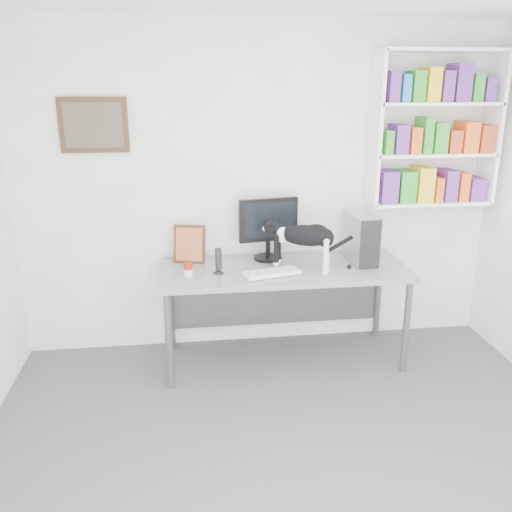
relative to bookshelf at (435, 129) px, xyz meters
name	(u,v)px	position (x,y,z in m)	size (l,w,h in m)	color
room	(318,270)	(-1.40, -1.85, -0.50)	(4.01, 4.01, 2.70)	#4D4D51
bookshelf	(435,129)	(0.00, 0.00, 0.00)	(1.03, 0.28, 1.24)	white
wall_art	(94,125)	(-2.70, 0.12, 0.05)	(0.52, 0.04, 0.42)	#472E16
desk	(283,314)	(-1.27, -0.26, -1.44)	(1.95, 0.76, 0.81)	gray
monitor	(268,229)	(-1.36, -0.04, -0.78)	(0.49, 0.24, 0.52)	black
keyboard	(272,273)	(-1.39, -0.42, -1.02)	(0.43, 0.17, 0.03)	white
pc_tower	(361,238)	(-0.63, -0.19, -0.84)	(0.18, 0.40, 0.40)	#ACACB1
speaker	(218,260)	(-1.79, -0.33, -0.93)	(0.09, 0.09, 0.21)	black
leaning_print	(189,243)	(-2.01, -0.03, -0.88)	(0.26, 0.10, 0.32)	#472E16
soup_can	(188,269)	(-2.03, -0.35, -0.99)	(0.07, 0.07, 0.10)	#A1190D
cat	(304,247)	(-1.13, -0.35, -0.85)	(0.62, 0.17, 0.38)	black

